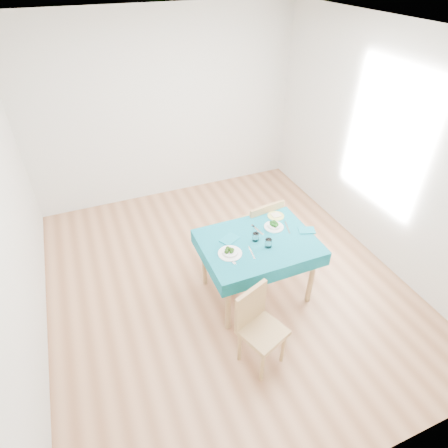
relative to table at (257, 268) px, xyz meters
name	(u,v)px	position (x,y,z in m)	size (l,w,h in m)	color
room_shell	(224,184)	(-0.27, 0.30, 0.97)	(4.02, 4.52, 2.73)	#8F5C3B
table	(257,268)	(0.00, 0.00, 0.00)	(1.19, 0.91, 0.76)	#0A5C6E
chair_near	(263,329)	(-0.35, -0.83, 0.08)	(0.37, 0.41, 0.93)	#9F7B4A
chair_far	(256,215)	(0.31, 0.65, 0.20)	(0.46, 0.51, 1.16)	#9F7B4A
bowl_near	(230,251)	(-0.36, -0.07, 0.42)	(0.24, 0.24, 0.07)	white
bowl_far	(274,225)	(0.26, 0.15, 0.41)	(0.22, 0.22, 0.07)	white
fork_near	(229,259)	(-0.39, -0.14, 0.38)	(0.03, 0.20, 0.00)	silver
knife_near	(252,253)	(-0.15, -0.14, 0.38)	(0.01, 0.19, 0.00)	silver
fork_far	(258,230)	(0.08, 0.17, 0.38)	(0.03, 0.19, 0.00)	silver
knife_far	(287,227)	(0.40, 0.09, 0.38)	(0.02, 0.22, 0.00)	silver
napkin_near	(229,239)	(-0.27, 0.14, 0.38)	(0.19, 0.14, 0.01)	#0E6779
napkin_far	(307,230)	(0.57, -0.04, 0.38)	(0.18, 0.12, 0.01)	#0E6779
tumbler_center	(256,237)	(-0.02, 0.02, 0.42)	(0.07, 0.07, 0.09)	white
tumbler_side	(268,243)	(0.05, -0.12, 0.43)	(0.07, 0.07, 0.09)	white
side_plate	(276,216)	(0.39, 0.33, 0.38)	(0.19, 0.19, 0.01)	#C7CD64
bread_slice	(276,215)	(0.39, 0.33, 0.40)	(0.09, 0.09, 0.01)	beige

